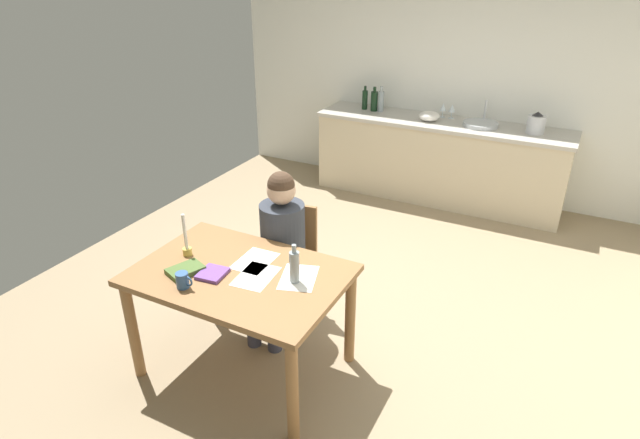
{
  "coord_description": "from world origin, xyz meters",
  "views": [
    {
      "loc": [
        1.39,
        -3.33,
        2.51
      ],
      "look_at": [
        -0.13,
        -0.39,
        0.85
      ],
      "focal_mm": 29.83,
      "sensor_mm": 36.0,
      "label": 1
    }
  ],
  "objects_px": {
    "coffee_mug": "(183,280)",
    "wine_glass_by_kettle": "(443,107)",
    "person_seated": "(279,243)",
    "sink_unit": "(481,124)",
    "book_cookery": "(185,270)",
    "chair_at_table": "(288,257)",
    "bottle_vinegar": "(374,101)",
    "stovetop_kettle": "(536,124)",
    "bottle_wine_red": "(381,101)",
    "dining_table": "(240,287)",
    "bottle_oil": "(365,99)",
    "wine_bottle_on_table": "(294,266)",
    "wine_glass_near_sink": "(452,109)",
    "book_magazine": "(213,274)",
    "candlestick": "(186,244)",
    "mixing_bowl": "(429,116)"
  },
  "relations": [
    {
      "from": "wine_glass_by_kettle",
      "to": "stovetop_kettle",
      "type": "bearing_deg",
      "value": -8.64
    },
    {
      "from": "wine_glass_near_sink",
      "to": "book_magazine",
      "type": "bearing_deg",
      "value": -98.1
    },
    {
      "from": "book_magazine",
      "to": "wine_glass_near_sink",
      "type": "bearing_deg",
      "value": 75.47
    },
    {
      "from": "candlestick",
      "to": "book_magazine",
      "type": "distance_m",
      "value": 0.33
    },
    {
      "from": "book_cookery",
      "to": "wine_bottle_on_table",
      "type": "xyz_separation_m",
      "value": [
        0.65,
        0.22,
        0.09
      ]
    },
    {
      "from": "stovetop_kettle",
      "to": "mixing_bowl",
      "type": "bearing_deg",
      "value": -177.37
    },
    {
      "from": "dining_table",
      "to": "chair_at_table",
      "type": "distance_m",
      "value": 0.7
    },
    {
      "from": "mixing_bowl",
      "to": "wine_glass_by_kettle",
      "type": "height_order",
      "value": "wine_glass_by_kettle"
    },
    {
      "from": "bottle_vinegar",
      "to": "stovetop_kettle",
      "type": "distance_m",
      "value": 1.76
    },
    {
      "from": "bottle_oil",
      "to": "wine_glass_near_sink",
      "type": "bearing_deg",
      "value": 4.42
    },
    {
      "from": "stovetop_kettle",
      "to": "person_seated",
      "type": "bearing_deg",
      "value": -115.17
    },
    {
      "from": "book_cookery",
      "to": "wine_glass_near_sink",
      "type": "height_order",
      "value": "wine_glass_near_sink"
    },
    {
      "from": "wine_bottle_on_table",
      "to": "sink_unit",
      "type": "xyz_separation_m",
      "value": [
        0.38,
        3.26,
        0.07
      ]
    },
    {
      "from": "book_magazine",
      "to": "sink_unit",
      "type": "bearing_deg",
      "value": 69.52
    },
    {
      "from": "book_cookery",
      "to": "stovetop_kettle",
      "type": "relative_size",
      "value": 0.97
    },
    {
      "from": "chair_at_table",
      "to": "bottle_oil",
      "type": "xyz_separation_m",
      "value": [
        -0.55,
        2.72,
        0.53
      ]
    },
    {
      "from": "candlestick",
      "to": "wine_glass_near_sink",
      "type": "distance_m",
      "value": 3.55
    },
    {
      "from": "person_seated",
      "to": "wine_glass_near_sink",
      "type": "relative_size",
      "value": 7.76
    },
    {
      "from": "chair_at_table",
      "to": "dining_table",
      "type": "bearing_deg",
      "value": -85.2
    },
    {
      "from": "wine_glass_by_kettle",
      "to": "bottle_vinegar",
      "type": "bearing_deg",
      "value": -172.89
    },
    {
      "from": "coffee_mug",
      "to": "book_magazine",
      "type": "bearing_deg",
      "value": 69.59
    },
    {
      "from": "book_cookery",
      "to": "chair_at_table",
      "type": "bearing_deg",
      "value": 95.3
    },
    {
      "from": "dining_table",
      "to": "bottle_vinegar",
      "type": "relative_size",
      "value": 4.75
    },
    {
      "from": "coffee_mug",
      "to": "stovetop_kettle",
      "type": "relative_size",
      "value": 0.51
    },
    {
      "from": "wine_glass_near_sink",
      "to": "wine_glass_by_kettle",
      "type": "relative_size",
      "value": 1.0
    },
    {
      "from": "coffee_mug",
      "to": "wine_glass_by_kettle",
      "type": "relative_size",
      "value": 0.74
    },
    {
      "from": "coffee_mug",
      "to": "wine_glass_near_sink",
      "type": "relative_size",
      "value": 0.74
    },
    {
      "from": "chair_at_table",
      "to": "person_seated",
      "type": "xyz_separation_m",
      "value": [
        0.02,
        -0.15,
        0.19
      ]
    },
    {
      "from": "bottle_oil",
      "to": "wine_glass_by_kettle",
      "type": "bearing_deg",
      "value": 4.91
    },
    {
      "from": "person_seated",
      "to": "candlestick",
      "type": "relative_size",
      "value": 4.07
    },
    {
      "from": "bottle_wine_red",
      "to": "stovetop_kettle",
      "type": "height_order",
      "value": "bottle_wine_red"
    },
    {
      "from": "candlestick",
      "to": "stovetop_kettle",
      "type": "distance_m",
      "value": 3.72
    },
    {
      "from": "bottle_vinegar",
      "to": "stovetop_kettle",
      "type": "xyz_separation_m",
      "value": [
        1.76,
        -0.05,
        -0.02
      ]
    },
    {
      "from": "book_magazine",
      "to": "bottle_vinegar",
      "type": "xyz_separation_m",
      "value": [
        -0.36,
        3.48,
        0.25
      ]
    },
    {
      "from": "candlestick",
      "to": "bottle_oil",
      "type": "relative_size",
      "value": 1.1
    },
    {
      "from": "chair_at_table",
      "to": "bottle_oil",
      "type": "bearing_deg",
      "value": 101.54
    },
    {
      "from": "book_magazine",
      "to": "person_seated",
      "type": "bearing_deg",
      "value": 75.95
    },
    {
      "from": "stovetop_kettle",
      "to": "book_magazine",
      "type": "bearing_deg",
      "value": -112.16
    },
    {
      "from": "dining_table",
      "to": "wine_bottle_on_table",
      "type": "distance_m",
      "value": 0.42
    },
    {
      "from": "candlestick",
      "to": "bottle_oil",
      "type": "height_order",
      "value": "bottle_oil"
    },
    {
      "from": "chair_at_table",
      "to": "wine_glass_near_sink",
      "type": "bearing_deg",
      "value": 81.04
    },
    {
      "from": "person_seated",
      "to": "dining_table",
      "type": "bearing_deg",
      "value": -85.68
    },
    {
      "from": "dining_table",
      "to": "bottle_oil",
      "type": "bearing_deg",
      "value": 100.2
    },
    {
      "from": "person_seated",
      "to": "wine_glass_by_kettle",
      "type": "bearing_deg",
      "value": 83.7
    },
    {
      "from": "person_seated",
      "to": "bottle_wine_red",
      "type": "xyz_separation_m",
      "value": [
        -0.37,
        2.85,
        0.34
      ]
    },
    {
      "from": "person_seated",
      "to": "sink_unit",
      "type": "relative_size",
      "value": 3.32
    },
    {
      "from": "candlestick",
      "to": "wine_bottle_on_table",
      "type": "xyz_separation_m",
      "value": [
        0.78,
        0.05,
        0.02
      ]
    },
    {
      "from": "bottle_oil",
      "to": "wine_glass_by_kettle",
      "type": "height_order",
      "value": "bottle_oil"
    },
    {
      "from": "coffee_mug",
      "to": "wine_glass_by_kettle",
      "type": "xyz_separation_m",
      "value": [
        0.48,
        3.76,
        0.21
      ]
    },
    {
      "from": "book_magazine",
      "to": "wine_glass_by_kettle",
      "type": "relative_size",
      "value": 1.11
    }
  ]
}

